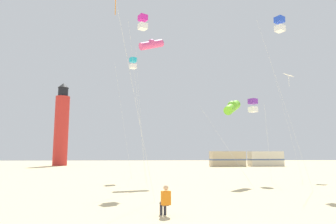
% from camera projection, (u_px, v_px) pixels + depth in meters
% --- Properties ---
extents(kite_flyer_standing, '(0.42, 0.55, 1.16)m').
position_uv_depth(kite_flyer_standing, '(165.00, 200.00, 11.35)').
color(kite_flyer_standing, orange).
rests_on(kite_flyer_standing, ground).
extents(kite_box_violet, '(1.90, 1.90, 6.98)m').
position_uv_depth(kite_box_violet, '(253.00, 106.00, 25.31)').
color(kite_box_violet, silver).
rests_on(kite_box_violet, ground).
extents(kite_tube_rainbow, '(2.79, 2.42, 13.25)m').
position_uv_depth(kite_tube_rainbow, '(151.00, 44.00, 28.05)').
color(kite_tube_rainbow, silver).
rests_on(kite_tube_rainbow, ground).
extents(kite_box_cyan, '(2.31, 2.31, 12.23)m').
position_uv_depth(kite_box_cyan, '(133.00, 63.00, 30.89)').
color(kite_box_cyan, silver).
rests_on(kite_box_cyan, ground).
extents(kite_diamond_white, '(2.11, 2.11, 10.49)m').
position_uv_depth(kite_diamond_white, '(288.00, 79.00, 30.27)').
color(kite_diamond_white, silver).
rests_on(kite_diamond_white, ground).
extents(kite_tube_lime, '(3.71, 3.96, 6.75)m').
position_uv_depth(kite_tube_lime, '(232.00, 107.00, 23.81)').
color(kite_tube_lime, silver).
rests_on(kite_tube_lime, ground).
extents(kite_box_blue, '(2.67, 2.44, 12.65)m').
position_uv_depth(kite_box_blue, '(280.00, 25.00, 22.59)').
color(kite_box_blue, silver).
rests_on(kite_box_blue, ground).
extents(kite_box_magenta, '(1.60, 1.52, 13.09)m').
position_uv_depth(kite_box_magenta, '(143.00, 23.00, 23.25)').
color(kite_box_magenta, silver).
rests_on(kite_box_magenta, ground).
extents(kite_diamond_orange, '(2.80, 2.80, 11.10)m').
position_uv_depth(kite_diamond_orange, '(117.00, 2.00, 15.94)').
color(kite_diamond_orange, silver).
rests_on(kite_diamond_orange, ground).
extents(lighthouse_distant, '(2.80, 2.80, 16.80)m').
position_uv_depth(lighthouse_distant, '(61.00, 126.00, 60.39)').
color(lighthouse_distant, red).
rests_on(lighthouse_distant, ground).
extents(rv_van_tan, '(6.53, 2.61, 2.80)m').
position_uv_depth(rv_van_tan, '(227.00, 159.00, 55.57)').
color(rv_van_tan, '#C6B28C').
rests_on(rv_van_tan, ground).
extents(rv_van_cream, '(6.58, 2.77, 2.80)m').
position_uv_depth(rv_van_cream, '(266.00, 159.00, 56.81)').
color(rv_van_cream, beige).
rests_on(rv_van_cream, ground).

